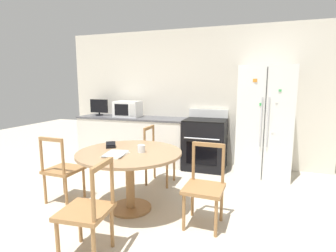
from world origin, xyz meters
TOP-DOWN VIEW (x-y plane):
  - ground_plane at (0.00, 0.00)m, footprint 14.00×14.00m
  - back_wall at (0.00, 2.65)m, footprint 5.20×0.10m
  - kitchen_counter at (-1.10, 2.29)m, footprint 2.22×0.64m
  - refrigerator at (1.39, 2.22)m, footprint 0.86×0.75m
  - oven_range at (0.39, 2.26)m, footprint 0.75×0.68m
  - microwave at (-1.19, 2.28)m, footprint 0.51×0.36m
  - countertop_tv at (-1.88, 2.32)m, footprint 0.39×0.16m
  - dining_table at (-0.19, 0.36)m, footprint 1.28×1.28m
  - dining_chair_near at (-0.13, -0.58)m, footprint 0.45×0.45m
  - dining_chair_far at (-0.16, 1.30)m, footprint 0.43×0.43m
  - dining_chair_left at (-1.13, 0.27)m, footprint 0.43×0.43m
  - dining_chair_right at (0.76, 0.29)m, footprint 0.44×0.44m
  - candle_glass at (-0.03, 0.37)m, footprint 0.09×0.09m
  - wallet at (-0.51, 0.47)m, footprint 0.17×0.17m
  - mail_stack at (-0.26, 0.16)m, footprint 0.27×0.33m

SIDE VIEW (x-z plane):
  - ground_plane at x=0.00m, z-range 0.00..0.00m
  - dining_chair_near at x=-0.13m, z-range -0.02..0.89m
  - dining_chair_far at x=-0.16m, z-range -0.02..0.89m
  - dining_chair_left at x=-1.13m, z-range -0.02..0.89m
  - dining_chair_right at x=0.76m, z-range -0.02..0.89m
  - kitchen_counter at x=-1.10m, z-range 0.00..0.90m
  - oven_range at x=0.39m, z-range -0.07..1.01m
  - dining_table at x=-0.19m, z-range 0.24..0.98m
  - mail_stack at x=-0.26m, z-range 0.74..0.77m
  - wallet at x=-0.51m, z-range 0.74..0.81m
  - candle_glass at x=-0.03m, z-range 0.74..0.83m
  - refrigerator at x=1.39m, z-range 0.00..1.85m
  - microwave at x=-1.19m, z-range 0.90..1.22m
  - countertop_tv at x=-1.88m, z-range 0.91..1.25m
  - back_wall at x=0.00m, z-range 0.00..2.60m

